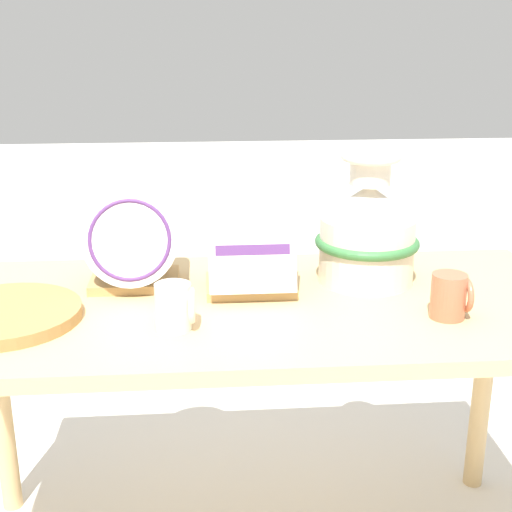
{
  "coord_description": "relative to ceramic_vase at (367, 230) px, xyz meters",
  "views": [
    {
      "loc": [
        -0.12,
        -1.52,
        1.35
      ],
      "look_at": [
        0.0,
        0.0,
        0.85
      ],
      "focal_mm": 50.0,
      "sensor_mm": 36.0,
      "label": 1
    }
  ],
  "objects": [
    {
      "name": "ceramic_vase",
      "position": [
        0.0,
        0.0,
        0.0
      ],
      "size": [
        0.25,
        0.25,
        0.32
      ],
      "color": "silver",
      "rests_on": "display_table"
    },
    {
      "name": "dish_rack_square_plates",
      "position": [
        -0.29,
        -0.04,
        -0.05
      ],
      "size": [
        0.21,
        0.2,
        0.22
      ],
      "color": "tan",
      "rests_on": "display_table"
    },
    {
      "name": "dish_rack_round_plates",
      "position": [
        -0.57,
        0.01,
        -0.03
      ],
      "size": [
        0.22,
        0.21,
        0.24
      ],
      "color": "tan",
      "rests_on": "display_table"
    },
    {
      "name": "display_table",
      "position": [
        -0.28,
        -0.12,
        -0.22
      ],
      "size": [
        1.49,
        0.68,
        0.74
      ],
      "color": "tan",
      "rests_on": "ground_plane"
    },
    {
      "name": "mug_terracotta_glaze",
      "position": [
        0.13,
        -0.24,
        -0.08
      ],
      "size": [
        0.08,
        0.08,
        0.1
      ],
      "color": "#B76647",
      "rests_on": "display_table"
    },
    {
      "name": "wicker_charger_stack",
      "position": [
        -0.83,
        -0.19,
        -0.12
      ],
      "size": [
        0.33,
        0.33,
        0.03
      ],
      "color": "#AD7F47",
      "rests_on": "display_table"
    },
    {
      "name": "mug_cream_glaze",
      "position": [
        -0.46,
        -0.26,
        -0.08
      ],
      "size": [
        0.08,
        0.08,
        0.1
      ],
      "color": "silver",
      "rests_on": "display_table"
    }
  ]
}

